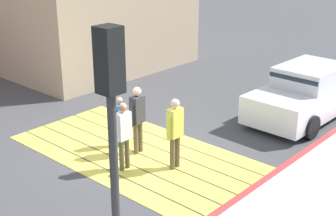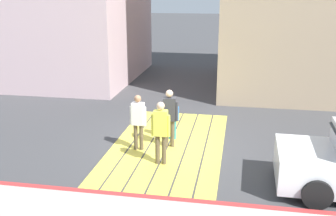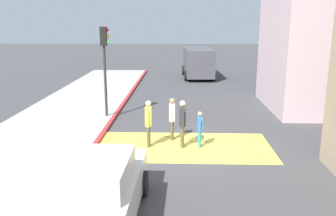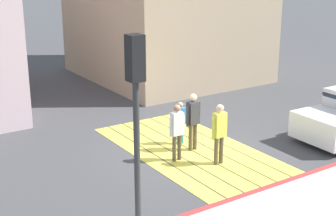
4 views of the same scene
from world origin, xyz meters
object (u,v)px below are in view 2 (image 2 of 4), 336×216
object	(u,v)px
pedestrian_adult_lead	(138,119)
pedestrian_child_with_racket	(172,116)
pedestrian_adult_side	(169,114)
pedestrian_adult_trailing	(161,128)

from	to	relation	value
pedestrian_adult_lead	pedestrian_child_with_racket	bearing A→B (deg)	-38.62
pedestrian_adult_side	pedestrian_child_with_racket	distance (m)	0.68
pedestrian_adult_lead	pedestrian_child_with_racket	xyz separation A→B (m)	(1.01, -0.81, -0.20)
pedestrian_adult_trailing	pedestrian_child_with_racket	bearing A→B (deg)	0.47
pedestrian_adult_lead	pedestrian_adult_trailing	world-z (taller)	pedestrian_adult_trailing
pedestrian_child_with_racket	pedestrian_adult_trailing	bearing A→B (deg)	-179.53
pedestrian_adult_lead	pedestrian_adult_side	world-z (taller)	pedestrian_adult_side
pedestrian_child_with_racket	pedestrian_adult_side	bearing A→B (deg)	-177.79
pedestrian_child_with_racket	pedestrian_adult_lead	bearing A→B (deg)	141.38
pedestrian_adult_trailing	pedestrian_adult_side	xyz separation A→B (m)	(1.23, -0.01, 0.01)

